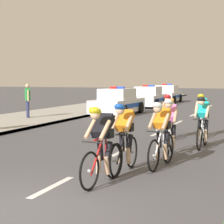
{
  "coord_description": "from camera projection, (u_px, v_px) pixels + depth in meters",
  "views": [
    {
      "loc": [
        3.7,
        -5.07,
        2.04
      ],
      "look_at": [
        -0.31,
        5.51,
        1.1
      ],
      "focal_mm": 64.38,
      "sensor_mm": 36.0,
      "label": 1
    }
  ],
  "objects": [
    {
      "name": "ground_plane",
      "position": [
        5.0,
        211.0,
        6.2
      ],
      "size": [
        160.0,
        160.0,
        0.0
      ],
      "primitive_type": "plane",
      "color": "#4C4C51"
    },
    {
      "name": "spectator_middle",
      "position": [
        28.0,
        98.0,
        19.77
      ],
      "size": [
        0.4,
        0.45,
        1.68
      ],
      "color": "#23284C",
      "rests_on": "sidewalk_slab"
    },
    {
      "name": "cyclist_seventh",
      "position": [
        202.0,
        115.0,
        13.9
      ],
      "size": [
        0.42,
        1.72,
        1.56
      ],
      "color": "black",
      "rests_on": "ground"
    },
    {
      "name": "police_car_nearest",
      "position": [
        118.0,
        103.0,
        22.83
      ],
      "size": [
        2.14,
        4.47,
        1.59
      ],
      "color": "white",
      "rests_on": "ground"
    },
    {
      "name": "cyclist_sixth",
      "position": [
        168.0,
        116.0,
        13.41
      ],
      "size": [
        0.44,
        1.72,
        1.56
      ],
      "color": "black",
      "rests_on": "ground"
    },
    {
      "name": "kerb_edge",
      "position": [
        82.0,
        116.0,
        21.08
      ],
      "size": [
        0.16,
        60.0,
        0.13
      ],
      "primitive_type": "cube",
      "color": "#9E9E99",
      "rests_on": "ground"
    },
    {
      "name": "cyclist_fourth",
      "position": [
        170.0,
        127.0,
        10.54
      ],
      "size": [
        0.44,
        1.72,
        1.56
      ],
      "color": "black",
      "rests_on": "ground"
    },
    {
      "name": "cyclist_lead",
      "position": [
        102.0,
        144.0,
        7.71
      ],
      "size": [
        0.45,
        1.72,
        1.56
      ],
      "color": "black",
      "rests_on": "ground"
    },
    {
      "name": "cyclist_fifth",
      "position": [
        203.0,
        121.0,
        11.79
      ],
      "size": [
        0.42,
        1.72,
        1.56
      ],
      "color": "black",
      "rests_on": "ground"
    },
    {
      "name": "cyclist_second",
      "position": [
        124.0,
        137.0,
        8.69
      ],
      "size": [
        0.42,
        1.72,
        1.56
      ],
      "color": "black",
      "rests_on": "ground"
    },
    {
      "name": "police_car_second",
      "position": [
        149.0,
        98.0,
        28.92
      ],
      "size": [
        2.1,
        4.45,
        1.59
      ],
      "color": "silver",
      "rests_on": "ground"
    },
    {
      "name": "cyclist_third",
      "position": [
        161.0,
        134.0,
        9.17
      ],
      "size": [
        0.45,
        1.72,
        1.56
      ],
      "color": "black",
      "rests_on": "ground"
    },
    {
      "name": "sidewalk_slab",
      "position": [
        47.0,
        115.0,
        21.83
      ],
      "size": [
        4.41,
        60.0,
        0.12
      ],
      "primitive_type": "cube",
      "color": "#A3A099",
      "rests_on": "ground"
    },
    {
      "name": "police_car_third",
      "position": [
        167.0,
        95.0,
        34.41
      ],
      "size": [
        2.04,
        4.42,
        1.59
      ],
      "color": "white",
      "rests_on": "ground"
    },
    {
      "name": "lane_markings_centre",
      "position": [
        169.0,
        127.0,
        16.91
      ],
      "size": [
        0.14,
        29.6,
        0.01
      ],
      "color": "white",
      "rests_on": "ground"
    }
  ]
}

